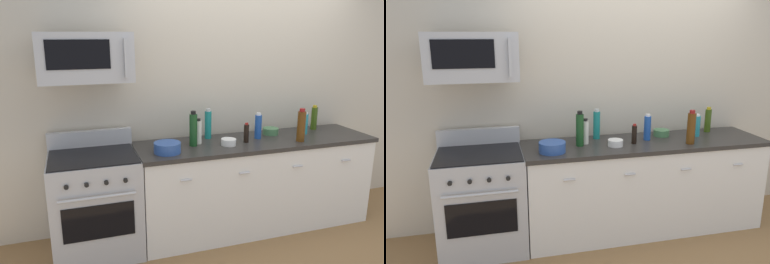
% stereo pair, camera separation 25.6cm
% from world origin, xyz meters
% --- Properties ---
extents(ground_plane, '(6.58, 6.58, 0.00)m').
position_xyz_m(ground_plane, '(0.00, 0.00, 0.00)').
color(ground_plane, olive).
extents(back_wall, '(5.48, 0.10, 2.70)m').
position_xyz_m(back_wall, '(0.00, 0.41, 1.35)').
color(back_wall, beige).
rests_on(back_wall, ground_plane).
extents(counter_unit, '(2.39, 0.66, 0.92)m').
position_xyz_m(counter_unit, '(0.00, -0.00, 0.46)').
color(counter_unit, white).
rests_on(counter_unit, ground_plane).
extents(range_oven, '(0.76, 0.69, 1.07)m').
position_xyz_m(range_oven, '(-1.57, 0.00, 0.47)').
color(range_oven, '#B7BABF').
rests_on(range_oven, ground_plane).
extents(microwave, '(0.74, 0.44, 0.40)m').
position_xyz_m(microwave, '(-1.57, 0.05, 1.75)').
color(microwave, '#B7BABF').
extents(bottle_soda_blue, '(0.07, 0.07, 0.26)m').
position_xyz_m(bottle_soda_blue, '(0.04, 0.05, 1.04)').
color(bottle_soda_blue, '#1E4CA5').
rests_on(bottle_soda_blue, countertop_slab).
extents(bottle_dish_soap, '(0.07, 0.07, 0.23)m').
position_xyz_m(bottle_dish_soap, '(0.58, 0.06, 1.03)').
color(bottle_dish_soap, teal).
rests_on(bottle_dish_soap, countertop_slab).
extents(bottle_olive_oil, '(0.07, 0.07, 0.27)m').
position_xyz_m(bottle_olive_oil, '(0.79, 0.19, 1.05)').
color(bottle_olive_oil, '#385114').
rests_on(bottle_olive_oil, countertop_slab).
extents(bottle_vinegar_white, '(0.06, 0.06, 0.24)m').
position_xyz_m(bottle_vinegar_white, '(-0.59, 0.06, 1.04)').
color(bottle_vinegar_white, silver).
rests_on(bottle_vinegar_white, countertop_slab).
extents(bottle_soy_sauce_dark, '(0.05, 0.05, 0.19)m').
position_xyz_m(bottle_soy_sauce_dark, '(-0.14, -0.04, 1.01)').
color(bottle_soy_sauce_dark, black).
rests_on(bottle_soy_sauce_dark, countertop_slab).
extents(bottle_wine_amber, '(0.08, 0.08, 0.32)m').
position_xyz_m(bottle_wine_amber, '(0.38, -0.17, 1.07)').
color(bottle_wine_amber, '#59330F').
rests_on(bottle_wine_amber, countertop_slab).
extents(bottle_sparkling_teal, '(0.07, 0.07, 0.30)m').
position_xyz_m(bottle_sparkling_teal, '(-0.44, 0.21, 1.06)').
color(bottle_sparkling_teal, '#197F7A').
rests_on(bottle_sparkling_teal, countertop_slab).
extents(bottle_wine_green, '(0.07, 0.07, 0.33)m').
position_xyz_m(bottle_wine_green, '(-0.66, 0.01, 1.08)').
color(bottle_wine_green, '#19471E').
rests_on(bottle_wine_green, countertop_slab).
extents(bowl_blue_mixing, '(0.24, 0.24, 0.09)m').
position_xyz_m(bowl_blue_mixing, '(-0.94, -0.12, 0.97)').
color(bowl_blue_mixing, '#2D519E').
rests_on(bowl_blue_mixing, countertop_slab).
extents(bowl_green_glaze, '(0.16, 0.16, 0.07)m').
position_xyz_m(bowl_green_glaze, '(0.24, 0.15, 0.96)').
color(bowl_green_glaze, '#477A4C').
rests_on(bowl_green_glaze, countertop_slab).
extents(bowl_white_ceramic, '(0.14, 0.14, 0.06)m').
position_xyz_m(bowl_white_ceramic, '(-0.33, -0.08, 0.95)').
color(bowl_white_ceramic, white).
rests_on(bowl_white_ceramic, countertop_slab).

